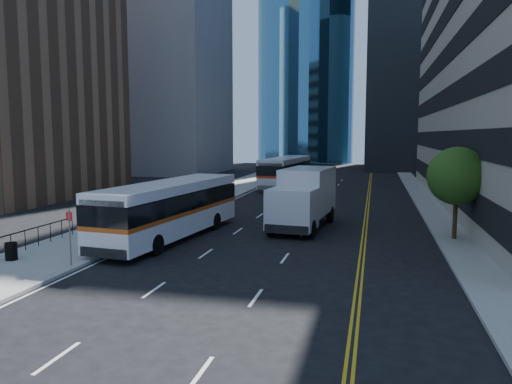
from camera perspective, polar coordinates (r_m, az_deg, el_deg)
ground at (r=22.38m, az=1.12°, el=-8.73°), size 160.00×160.00×0.00m
sidewalk_west at (r=48.85m, az=-4.68°, el=-0.29°), size 5.00×90.00×0.15m
sidewalk_east at (r=46.67m, az=18.73°, el=-0.94°), size 2.00×90.00×0.15m
midrise_west at (r=80.86m, az=-10.87°, el=14.72°), size 18.00×18.00×35.00m
street_tree at (r=29.51m, az=21.98°, el=1.70°), size 3.20×3.20×5.10m
bus_front at (r=28.68m, az=-9.70°, el=-1.80°), size 4.06×12.79×3.24m
bus_rear at (r=55.78m, az=3.43°, el=2.39°), size 3.78×13.18×3.35m
box_truck at (r=31.67m, az=5.49°, el=-0.59°), size 3.47×8.05×3.74m
trash_can at (r=25.75m, az=-26.19°, el=-6.10°), size 0.66×0.66×0.81m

